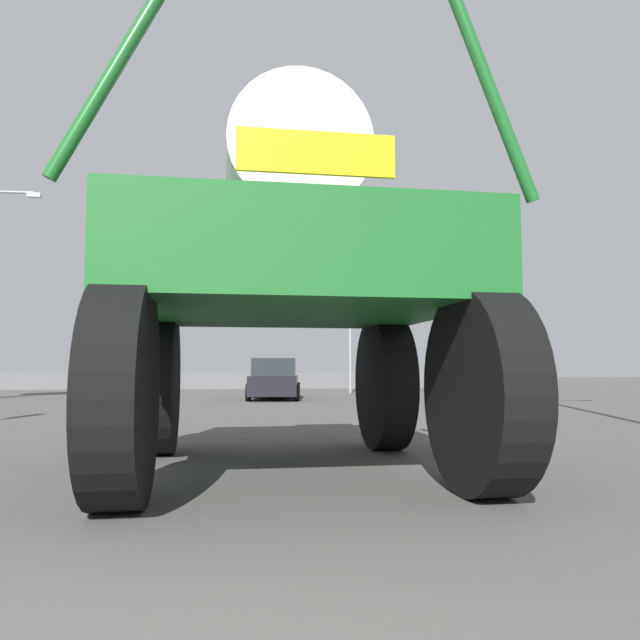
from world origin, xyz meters
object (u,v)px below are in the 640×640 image
at_px(streetlight_far_right, 440,297).
at_px(traffic_signal_far_right, 137,329).
at_px(oversize_sprayer, 289,289).
at_px(traffic_signal_far_left, 350,328).
at_px(sedan_ahead, 275,380).
at_px(traffic_signal_near_right, 476,302).

bearing_deg(streetlight_far_right, traffic_signal_far_right, 173.67).
height_order(oversize_sprayer, traffic_signal_far_right, oversize_sprayer).
height_order(oversize_sprayer, traffic_signal_far_left, oversize_sprayer).
bearing_deg(sedan_ahead, traffic_signal_far_right, 52.40).
height_order(traffic_signal_near_right, traffic_signal_far_right, traffic_signal_far_right).
bearing_deg(streetlight_far_right, traffic_signal_far_left, 158.89).
relative_size(oversize_sprayer, traffic_signal_near_right, 1.60).
bearing_deg(streetlight_far_right, sedan_ahead, -152.21).
relative_size(oversize_sprayer, streetlight_far_right, 0.67).
distance_m(oversize_sprayer, streetlight_far_right, 22.13).
distance_m(oversize_sprayer, traffic_signal_far_right, 22.62).
relative_size(oversize_sprayer, sedan_ahead, 1.25).
bearing_deg(traffic_signal_near_right, traffic_signal_far_right, 118.47).
relative_size(sedan_ahead, traffic_signal_far_right, 1.05).
relative_size(traffic_signal_far_left, traffic_signal_far_right, 1.04).
height_order(traffic_signal_far_left, streetlight_far_right, streetlight_far_right).
xyz_separation_m(oversize_sprayer, traffic_signal_far_left, (4.29, 21.92, 1.01)).
height_order(traffic_signal_far_left, traffic_signal_far_right, traffic_signal_far_left).
distance_m(sedan_ahead, traffic_signal_near_right, 12.38).
bearing_deg(traffic_signal_far_right, traffic_signal_near_right, -61.53).
xyz_separation_m(traffic_signal_far_right, streetlight_far_right, (13.74, -1.52, 1.47)).
xyz_separation_m(traffic_signal_near_right, streetlight_far_right, (4.32, 15.85, 1.99)).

